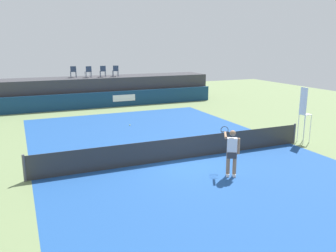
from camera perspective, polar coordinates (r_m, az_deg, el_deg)
name	(u,v)px	position (r m, az deg, el deg)	size (l,w,h in m)	color
ground_plane	(155,141)	(17.67, -2.06, -2.54)	(48.00, 48.00, 0.00)	#6B7F51
court_inner	(181,159)	(15.04, 2.12, -5.42)	(12.00, 22.00, 0.00)	#1C478C
sponsor_wall	(106,100)	(27.38, -10.11, 4.26)	(18.00, 0.22, 1.20)	navy
spectator_platform	(100,90)	(29.04, -11.00, 5.73)	(18.00, 2.80, 2.20)	#38383D
spectator_chair_far_left	(73,71)	(28.73, -15.21, 8.63)	(0.47, 0.47, 0.89)	#2D3D56
spectator_chair_left	(88,71)	(28.44, -12.87, 8.72)	(0.46, 0.46, 0.89)	#2D3D56
spectator_chair_center	(103,71)	(28.73, -10.59, 8.87)	(0.48, 0.48, 0.89)	#2D3D56
spectator_chair_right	(115,70)	(28.89, -8.57, 8.97)	(0.47, 0.47, 0.89)	#2D3D56
umpire_chair	(304,111)	(18.45, 21.33, 2.29)	(0.45, 0.45, 2.76)	white
tennis_net	(181,149)	(14.89, 2.14, -3.70)	(12.40, 0.02, 0.95)	#2D2D2D
net_post_near	(24,168)	(13.55, -22.42, -6.38)	(0.10, 0.10, 1.00)	#4C4C51
net_post_far	(294,133)	(18.34, 19.92, -1.14)	(0.10, 0.10, 1.00)	#4C4C51
tennis_player	(232,151)	(13.10, 10.34, -4.09)	(0.68, 1.26, 1.77)	white
tennis_ball	(130,125)	(21.15, -6.25, 0.17)	(0.07, 0.07, 0.07)	#D8EA33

